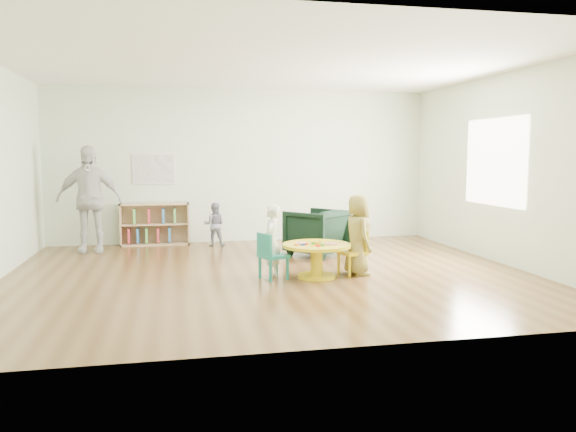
% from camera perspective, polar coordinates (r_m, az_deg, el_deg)
% --- Properties ---
extents(room, '(7.10, 7.00, 2.80)m').
position_cam_1_polar(room, '(7.49, -1.78, 8.40)').
color(room, brown).
rests_on(room, ground).
extents(activity_table, '(0.90, 0.90, 0.49)m').
position_cam_1_polar(activity_table, '(7.38, 2.92, -3.90)').
color(activity_table, gold).
rests_on(activity_table, ground).
extents(kid_chair_left, '(0.43, 0.43, 0.61)m').
position_cam_1_polar(kid_chair_left, '(7.27, -1.78, -3.94)').
color(kid_chair_left, '#167E6C').
rests_on(kid_chair_left, ground).
extents(kid_chair_right, '(0.40, 0.40, 0.60)m').
position_cam_1_polar(kid_chair_right, '(7.63, 6.81, -3.51)').
color(kid_chair_right, gold).
rests_on(kid_chair_right, ground).
extents(bookshelf, '(1.20, 0.30, 0.75)m').
position_cam_1_polar(bookshelf, '(10.32, -13.42, -0.83)').
color(bookshelf, tan).
rests_on(bookshelf, ground).
extents(alphabet_poster, '(0.74, 0.01, 0.54)m').
position_cam_1_polar(alphabet_poster, '(10.37, -13.47, 4.66)').
color(alphabet_poster, silver).
rests_on(alphabet_poster, ground).
extents(armchair, '(1.14, 1.14, 0.75)m').
position_cam_1_polar(armchair, '(8.97, 2.94, -1.67)').
color(armchair, black).
rests_on(armchair, ground).
extents(child_left, '(0.36, 0.42, 0.97)m').
position_cam_1_polar(child_left, '(7.31, -1.70, -2.61)').
color(child_left, silver).
rests_on(child_left, ground).
extents(child_right, '(0.40, 0.56, 1.08)m').
position_cam_1_polar(child_right, '(7.58, 7.07, -1.91)').
color(child_right, gold).
rests_on(child_right, ground).
extents(toddler, '(0.42, 0.35, 0.77)m').
position_cam_1_polar(toddler, '(9.96, -7.48, -0.86)').
color(toddler, '#181D3D').
rests_on(toddler, ground).
extents(adult_caretaker, '(1.04, 0.44, 1.76)m').
position_cam_1_polar(adult_caretaker, '(9.80, -19.59, 1.62)').
color(adult_caretaker, silver).
rests_on(adult_caretaker, ground).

